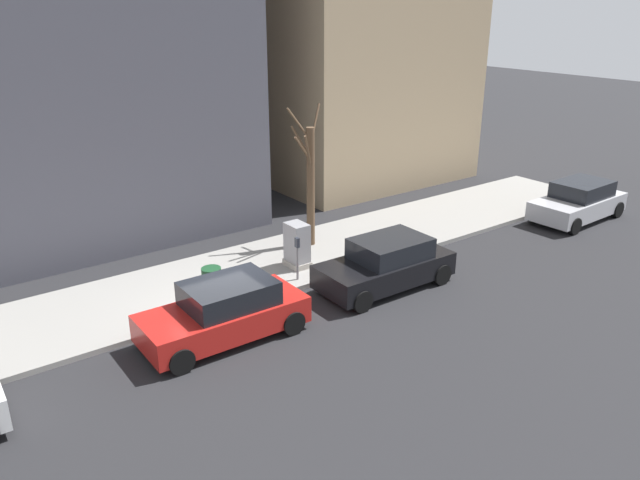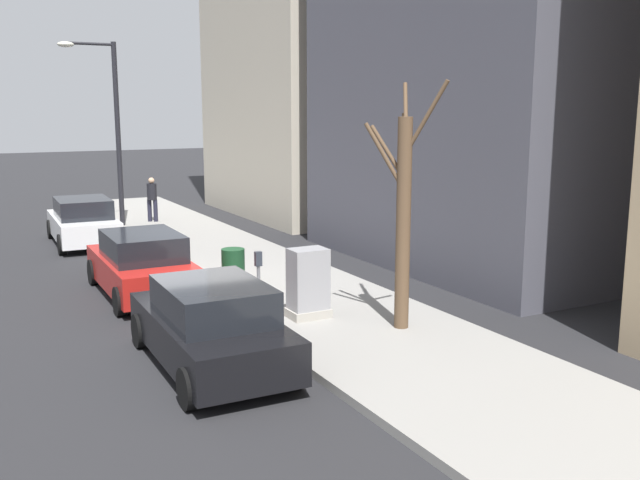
# 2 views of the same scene
# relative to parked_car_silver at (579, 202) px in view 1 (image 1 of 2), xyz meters

# --- Properties ---
(ground_plane) EXTENTS (120.00, 120.00, 0.00)m
(ground_plane) POSITION_rel_parked_car_silver_xyz_m (1.16, 14.95, -0.74)
(ground_plane) COLOR #232326
(sidewalk) EXTENTS (4.00, 36.00, 0.15)m
(sidewalk) POSITION_rel_parked_car_silver_xyz_m (3.16, 14.95, -0.66)
(sidewalk) COLOR gray
(sidewalk) RESTS_ON ground
(parked_car_silver) EXTENTS (2.04, 4.26, 1.52)m
(parked_car_silver) POSITION_rel_parked_car_silver_xyz_m (0.00, 0.00, 0.00)
(parked_car_silver) COLOR #B7B7BC
(parked_car_silver) RESTS_ON ground
(parked_car_black) EXTENTS (1.99, 4.23, 1.52)m
(parked_car_black) POSITION_rel_parked_car_silver_xyz_m (-0.13, 10.19, 0.00)
(parked_car_black) COLOR black
(parked_car_black) RESTS_ON ground
(parked_car_red) EXTENTS (1.95, 4.21, 1.52)m
(parked_car_red) POSITION_rel_parked_car_silver_xyz_m (0.03, 15.51, 0.00)
(parked_car_red) COLOR red
(parked_car_red) RESTS_ON ground
(parking_meter) EXTENTS (0.14, 0.10, 1.35)m
(parking_meter) POSITION_rel_parked_car_silver_xyz_m (1.61, 12.21, 0.24)
(parking_meter) COLOR slate
(parking_meter) RESTS_ON sidewalk
(utility_box) EXTENTS (0.83, 0.61, 1.43)m
(utility_box) POSITION_rel_parked_car_silver_xyz_m (2.46, 11.64, 0.11)
(utility_box) COLOR #A8A399
(utility_box) RESTS_ON sidewalk
(bare_tree) EXTENTS (1.03, 1.52, 4.75)m
(bare_tree) POSITION_rel_parked_car_silver_xyz_m (3.76, 10.19, 1.65)
(bare_tree) COLOR brown
(bare_tree) RESTS_ON sidewalk
(trash_bin) EXTENTS (0.56, 0.56, 0.90)m
(trash_bin) POSITION_rel_parked_car_silver_xyz_m (2.06, 14.84, -0.14)
(trash_bin) COLOR #14381E
(trash_bin) RESTS_ON sidewalk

